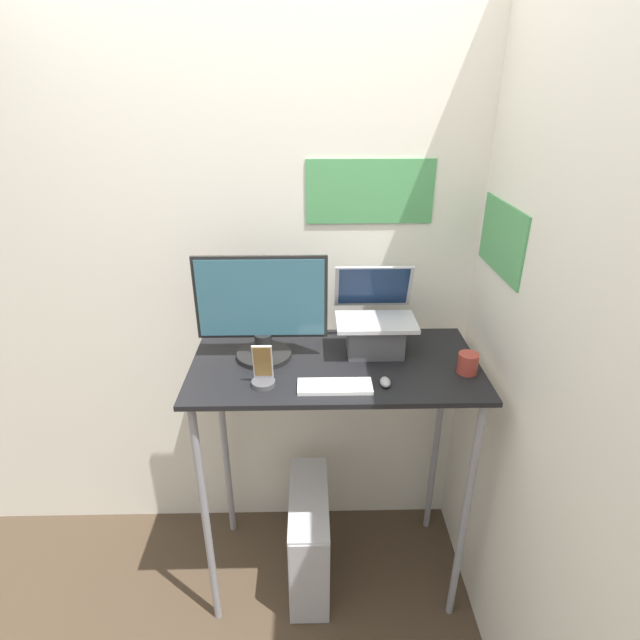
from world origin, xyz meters
The scene contains 11 objects.
ground_plane centered at (0.00, 0.00, 0.00)m, with size 12.00×12.00×0.00m, color #473828.
wall_back centered at (0.00, 0.65, 1.30)m, with size 6.00×0.06×2.60m.
wall_side_right centered at (0.64, 0.00, 1.30)m, with size 0.06×6.00×2.60m.
desk centered at (0.00, 0.28, 0.98)m, with size 1.10×0.57×1.13m.
laptop centered at (0.16, 0.37, 1.23)m, with size 0.31×0.25×0.33m.
monitor centered at (-0.28, 0.33, 1.32)m, with size 0.49×0.21×0.41m.
keyboard centered at (-0.01, 0.10, 1.14)m, with size 0.26×0.10×0.02m.
mouse centered at (0.17, 0.12, 1.14)m, with size 0.04×0.06×0.03m.
cell_phone centered at (-0.26, 0.13, 1.17)m, with size 0.08×0.08×0.16m.
computer_tower centered at (-0.11, 0.24, 0.24)m, with size 0.17×0.50×0.48m.
mug centered at (0.48, 0.20, 1.17)m, with size 0.07×0.07×0.08m.
Camera 1 is at (-0.09, -1.38, 2.10)m, focal length 28.00 mm.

